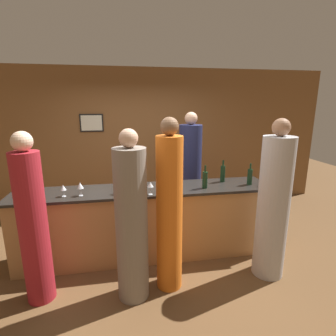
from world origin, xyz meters
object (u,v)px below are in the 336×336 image
object	(u,v)px
bartender	(190,176)
guest_1	(132,224)
guest_3	(273,206)
wine_bottle_1	(205,179)
wine_bottle_2	(223,173)
guest_0	(33,225)
guest_2	(169,212)
wine_bottle_0	(250,176)

from	to	relation	value
bartender	guest_1	bearing A→B (deg)	55.84
guest_3	wine_bottle_1	distance (m)	0.91
wine_bottle_2	wine_bottle_1	bearing A→B (deg)	-145.00
guest_0	wine_bottle_2	bearing A→B (deg)	18.36
guest_1	wine_bottle_2	xyz separation A→B (m)	(1.37, 0.93, 0.24)
guest_1	wine_bottle_1	distance (m)	1.25
bartender	guest_3	world-z (taller)	bartender
guest_2	wine_bottle_1	bearing A→B (deg)	44.29
wine_bottle_0	wine_bottle_2	xyz separation A→B (m)	(-0.32, 0.20, 0.01)
wine_bottle_1	wine_bottle_2	distance (m)	0.43
guest_2	guest_3	distance (m)	1.28
guest_0	wine_bottle_0	xyz separation A→B (m)	(2.71, 0.59, 0.23)
guest_2	guest_3	size ratio (longest dim) A/B	1.01
wine_bottle_1	wine_bottle_2	size ratio (longest dim) A/B	0.98
guest_2	wine_bottle_2	bearing A→B (deg)	41.14
guest_0	wine_bottle_2	distance (m)	2.52
wine_bottle_1	wine_bottle_2	world-z (taller)	wine_bottle_2
wine_bottle_0	guest_3	bearing A→B (deg)	-89.63
guest_2	wine_bottle_2	xyz separation A→B (m)	(0.95, 0.83, 0.18)
guest_0	wine_bottle_2	size ratio (longest dim) A/B	5.78
guest_1	guest_2	bearing A→B (deg)	13.19
guest_0	wine_bottle_2	xyz separation A→B (m)	(2.38, 0.79, 0.24)
bartender	wine_bottle_1	xyz separation A→B (m)	(-0.02, -0.85, 0.19)
guest_1	guest_3	size ratio (longest dim) A/B	0.96
bartender	guest_3	xyz separation A→B (m)	(0.66, -1.42, -0.01)
guest_1	guest_3	bearing A→B (deg)	3.60
wine_bottle_2	guest_0	bearing A→B (deg)	-161.64
guest_1	wine_bottle_0	world-z (taller)	guest_1
guest_1	wine_bottle_2	size ratio (longest dim) A/B	5.84
guest_1	guest_3	xyz separation A→B (m)	(1.70, 0.11, 0.03)
guest_2	wine_bottle_1	xyz separation A→B (m)	(0.60, 0.58, 0.18)
wine_bottle_0	bartender	bearing A→B (deg)	129.30
wine_bottle_2	guest_1	bearing A→B (deg)	-145.96
guest_0	guest_1	bearing A→B (deg)	-7.60
guest_0	wine_bottle_1	distance (m)	2.12
wine_bottle_2	guest_3	bearing A→B (deg)	-68.16
guest_0	guest_2	world-z (taller)	guest_2
bartender	wine_bottle_0	bearing A→B (deg)	129.30
guest_3	wine_bottle_2	world-z (taller)	guest_3
wine_bottle_2	guest_2	bearing A→B (deg)	-138.86
guest_1	guest_2	world-z (taller)	guest_2
wine_bottle_2	bartender	bearing A→B (deg)	118.97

